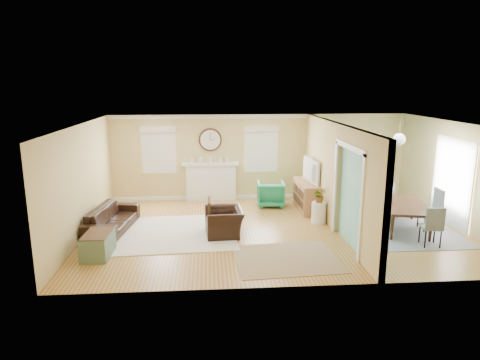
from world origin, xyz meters
The scene contains 29 objects.
floor centered at (0.00, 0.00, 0.00)m, with size 9.00×9.00×0.00m, color brown.
wall_back centered at (0.00, 3.00, 1.30)m, with size 9.00×0.02×2.60m, color tan.
wall_front centered at (0.00, -3.00, 1.30)m, with size 9.00×0.02×2.60m, color tan.
wall_left centered at (-4.50, 0.00, 1.30)m, with size 0.02×6.00×2.60m, color tan.
wall_right centered at (4.50, 0.00, 1.30)m, with size 0.02×6.00×2.60m, color tan.
ceiling centered at (0.00, 0.00, 2.60)m, with size 9.00×6.00×0.02m, color white.
partition centered at (1.51, 0.28, 1.36)m, with size 0.17×6.00×2.60m.
fireplace centered at (-1.50, 2.88, 0.60)m, with size 1.70×0.30×1.17m.
wall_clock centered at (-1.50, 2.97, 1.85)m, with size 0.70×0.07×0.70m.
window_left centered at (-3.05, 2.95, 1.66)m, with size 1.05×0.13×1.42m.
window_right centered at (0.05, 2.95, 1.66)m, with size 1.05×0.13×1.42m.
french_doors centered at (4.45, 0.00, 1.10)m, with size 0.06×1.70×2.20m.
pendant centered at (3.00, 0.00, 2.20)m, with size 0.30×0.30×0.55m.
rug_cream centered at (-2.50, -0.06, 0.01)m, with size 3.04×2.64×0.02m, color beige.
rug_jute centered at (0.00, -1.78, 0.01)m, with size 2.10×1.72×0.01m, color #9C8764.
rug_grey centered at (3.21, -0.19, 0.01)m, with size 2.26×2.83×0.01m, color slate.
sofa centered at (-3.93, 0.27, 0.30)m, with size 2.03×0.79×0.59m, color black.
eames_chair centered at (-1.22, -0.25, 0.32)m, with size 0.97×0.85×0.63m, color black.
green_chair centered at (0.23, 2.09, 0.36)m, with size 0.77×0.79×0.72m, color #118052.
trunk centered at (-3.88, -1.35, 0.25)m, with size 0.56×0.89×0.50m.
credenza centered at (1.21, 1.65, 0.40)m, with size 0.52×1.52×0.80m.
tv centered at (1.19, 1.65, 1.13)m, with size 1.14×0.15×0.66m, color black.
garden_stool centered at (1.24, 0.45, 0.27)m, with size 0.37×0.37×0.55m, color white.
potted_plant centered at (1.24, 0.45, 0.74)m, with size 0.35×0.30×0.39m, color #337F33.
dining_table centered at (3.21, -0.19, 0.32)m, with size 1.83×1.02×0.64m, color #462819.
dining_chair_n centered at (3.26, 0.81, 0.52)m, with size 0.42×0.42×0.89m.
dining_chair_s centered at (3.29, -1.30, 0.54)m, with size 0.44×0.44×0.92m.
dining_chair_w centered at (2.48, -0.28, 0.56)m, with size 0.42×0.42×0.95m.
dining_chair_e centered at (3.79, -0.27, 0.61)m, with size 0.47×0.47×1.03m.
Camera 1 is at (-1.56, -9.87, 3.53)m, focal length 32.00 mm.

